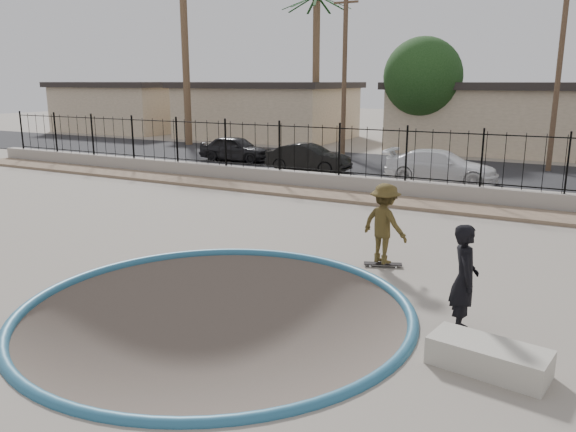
% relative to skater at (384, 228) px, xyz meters
% --- Properties ---
extents(ground, '(120.00, 120.00, 2.20)m').
position_rel_skater_xyz_m(ground, '(-1.81, 9.29, -1.97)').
color(ground, gray).
rests_on(ground, ground).
extents(bowl_pit, '(6.84, 6.84, 1.80)m').
position_rel_skater_xyz_m(bowl_pit, '(-1.81, -3.71, -0.87)').
color(bowl_pit, '#4A4139').
rests_on(bowl_pit, ground).
extents(coping_ring, '(7.04, 7.04, 0.20)m').
position_rel_skater_xyz_m(coping_ring, '(-1.81, -3.71, -0.87)').
color(coping_ring, '#255C7B').
rests_on(coping_ring, ground).
extents(rock_strip, '(42.00, 1.60, 0.11)m').
position_rel_skater_xyz_m(rock_strip, '(-1.81, 6.49, -0.82)').
color(rock_strip, '#8D765C').
rests_on(rock_strip, ground).
extents(retaining_wall, '(42.00, 0.45, 0.60)m').
position_rel_skater_xyz_m(retaining_wall, '(-1.81, 7.59, -0.57)').
color(retaining_wall, gray).
rests_on(retaining_wall, ground).
extents(fence, '(40.00, 0.04, 1.80)m').
position_rel_skater_xyz_m(fence, '(-1.81, 7.59, 0.63)').
color(fence, black).
rests_on(fence, retaining_wall).
extents(street, '(90.00, 8.00, 0.04)m').
position_rel_skater_xyz_m(street, '(-1.81, 14.29, -0.86)').
color(street, black).
rests_on(street, ground).
extents(house_west_far, '(10.60, 8.60, 3.90)m').
position_rel_skater_xyz_m(house_west_far, '(-29.81, 23.79, 1.10)').
color(house_west_far, tan).
rests_on(house_west_far, ground).
extents(house_west, '(11.60, 8.60, 3.90)m').
position_rel_skater_xyz_m(house_west, '(-16.81, 23.79, 1.10)').
color(house_west, tan).
rests_on(house_west, ground).
extents(house_center, '(10.60, 8.60, 3.90)m').
position_rel_skater_xyz_m(house_center, '(-1.81, 23.79, 1.10)').
color(house_center, tan).
rests_on(house_center, ground).
extents(palm_left, '(2.30, 2.30, 11.30)m').
position_rel_skater_xyz_m(palm_left, '(-18.81, 17.29, 7.08)').
color(palm_left, brown).
rests_on(palm_left, ground).
extents(palm_mid, '(2.30, 2.30, 9.30)m').
position_rel_skater_xyz_m(palm_mid, '(-11.81, 21.29, 5.81)').
color(palm_mid, brown).
rests_on(palm_mid, ground).
extents(utility_pole_left, '(1.70, 0.24, 9.00)m').
position_rel_skater_xyz_m(utility_pole_left, '(-7.81, 16.29, 3.83)').
color(utility_pole_left, '#473323').
rests_on(utility_pole_left, ground).
extents(utility_pole_mid, '(1.70, 0.24, 9.50)m').
position_rel_skater_xyz_m(utility_pole_mid, '(2.19, 16.29, 4.08)').
color(utility_pole_mid, '#473323').
rests_on(utility_pole_mid, ground).
extents(street_tree_left, '(4.32, 4.32, 6.36)m').
position_rel_skater_xyz_m(street_tree_left, '(-4.81, 20.29, 3.32)').
color(street_tree_left, '#473323').
rests_on(street_tree_left, ground).
extents(skater, '(1.29, 1.01, 1.75)m').
position_rel_skater_xyz_m(skater, '(0.00, 0.00, 0.00)').
color(skater, brown).
rests_on(skater, ground).
extents(skateboard, '(0.84, 0.49, 0.07)m').
position_rel_skater_xyz_m(skateboard, '(0.00, -0.00, -0.81)').
color(skateboard, black).
rests_on(skateboard, ground).
extents(videographer, '(0.61, 0.75, 1.79)m').
position_rel_skater_xyz_m(videographer, '(2.19, -2.56, 0.02)').
color(videographer, black).
rests_on(videographer, ground).
extents(concrete_ledge, '(1.69, 0.95, 0.40)m').
position_rel_skater_xyz_m(concrete_ledge, '(2.78, -3.66, -0.67)').
color(concrete_ledge, '#AEA99A').
rests_on(concrete_ledge, ground).
extents(car_a, '(3.78, 1.67, 1.27)m').
position_rel_skater_xyz_m(car_a, '(-11.93, 12.29, -0.20)').
color(car_a, black).
rests_on(car_a, street).
extents(car_b, '(3.76, 1.41, 1.23)m').
position_rel_skater_xyz_m(car_b, '(-7.21, 10.93, -0.22)').
color(car_b, black).
rests_on(car_b, street).
extents(car_c, '(4.44, 1.90, 1.27)m').
position_rel_skater_xyz_m(car_c, '(-1.39, 11.01, -0.20)').
color(car_c, white).
rests_on(car_c, street).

